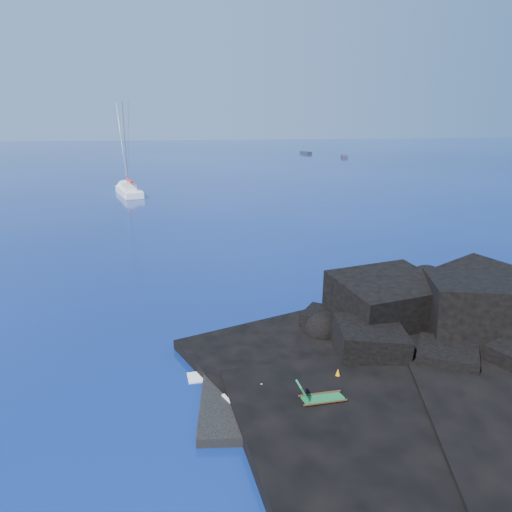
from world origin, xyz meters
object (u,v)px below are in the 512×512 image
at_px(deck_chair, 323,392).
at_px(sunbather, 252,389).
at_px(distant_boat_a, 306,154).
at_px(sailboat, 129,194).
at_px(distant_boat_b, 344,158).
at_px(marker_cone, 338,375).

distance_m(deck_chair, sunbather, 2.86).
relative_size(sunbather, distant_boat_a, 0.38).
relative_size(sailboat, distant_boat_b, 2.78).
bearing_deg(sunbather, distant_boat_b, 45.42).
xyz_separation_m(marker_cone, distant_boat_b, (35.21, 107.24, -0.64)).
distance_m(deck_chair, marker_cone, 2.07).
height_order(sailboat, sunbather, sailboat).
distance_m(marker_cone, distant_boat_b, 112.88).
height_order(deck_chair, distant_boat_a, deck_chair).
xyz_separation_m(sailboat, deck_chair, (12.43, -55.61, 0.95)).
bearing_deg(sunbather, marker_cone, -18.42).
height_order(sunbather, distant_boat_a, sunbather).
xyz_separation_m(deck_chair, distant_boat_b, (36.34, 108.94, -0.95)).
bearing_deg(deck_chair, distant_boat_b, 67.17).
relative_size(sunbather, marker_cone, 3.17).
bearing_deg(distant_boat_b, marker_cone, -95.10).
distance_m(sailboat, distant_boat_a, 79.27).
bearing_deg(distant_boat_a, deck_chair, -116.22).
relative_size(sunbather, distant_boat_b, 0.40).
xyz_separation_m(sunbather, marker_cone, (3.64, 0.40, 0.11)).
distance_m(marker_cone, distant_boat_a, 124.40).
height_order(distant_boat_a, distant_boat_b, distant_boat_a).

